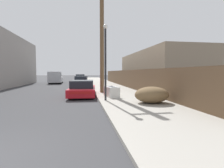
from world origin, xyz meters
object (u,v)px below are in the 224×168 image
car_parked_mid (82,81)px  utility_pole (102,39)px  brush_pile (152,95)px  parked_sports_car_red (83,89)px  car_parked_far (80,78)px  discarded_fridge (111,92)px  pickup_truck (55,78)px  street_lamp (105,57)px

car_parked_mid → utility_pole: size_ratio=0.49×
car_parked_mid → brush_pile: car_parked_mid is taller
parked_sports_car_red → car_parked_far: 20.26m
discarded_fridge → pickup_truck: size_ratio=0.30×
street_lamp → brush_pile: (2.40, -1.30, -2.17)m
utility_pole → car_parked_far: bearing=96.3°
parked_sports_car_red → street_lamp: size_ratio=1.05×
parked_sports_car_red → pickup_truck: 16.88m
discarded_fridge → brush_pile: bearing=-67.3°
discarded_fridge → car_parked_far: car_parked_far is taller
parked_sports_car_red → street_lamp: street_lamp is taller
pickup_truck → street_lamp: street_lamp is taller
car_parked_mid → pickup_truck: (-4.24, 6.00, 0.32)m
utility_pole → discarded_fridge: bearing=-82.0°
brush_pile → street_lamp: bearing=151.6°
car_parked_mid → pickup_truck: size_ratio=0.77×
parked_sports_car_red → car_parked_mid: (-0.15, 10.30, 0.07)m
street_lamp → brush_pile: street_lamp is taller
parked_sports_car_red → car_parked_mid: car_parked_mid is taller
car_parked_mid → utility_pole: utility_pole is taller
brush_pile → car_parked_far: bearing=99.8°
parked_sports_car_red → car_parked_far: car_parked_far is taller
parked_sports_car_red → brush_pile: size_ratio=2.47×
car_parked_far → pickup_truck: (-3.90, -3.96, 0.28)m
parked_sports_car_red → car_parked_far: size_ratio=1.01×
car_parked_mid → brush_pile: 15.10m
street_lamp → discarded_fridge: bearing=69.1°
car_parked_mid → brush_pile: bearing=-70.5°
brush_pile → discarded_fridge: bearing=121.1°
utility_pole → brush_pile: (2.14, -5.56, -3.99)m
pickup_truck → brush_pile: pickup_truck is taller
car_parked_far → discarded_fridge: bearing=-85.1°
car_parked_mid → car_parked_far: car_parked_far is taller
parked_sports_car_red → brush_pile: bearing=-45.0°
street_lamp → brush_pile: 3.49m
car_parked_far → car_parked_mid: bearing=-89.7°
parked_sports_car_red → brush_pile: (3.77, -4.28, 0.01)m
parked_sports_car_red → utility_pole: 4.51m
pickup_truck → car_parked_mid: bearing=122.2°
car_parked_mid → street_lamp: bearing=-79.1°
discarded_fridge → brush_pile: brush_pile is taller
car_parked_far → brush_pile: size_ratio=2.45×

